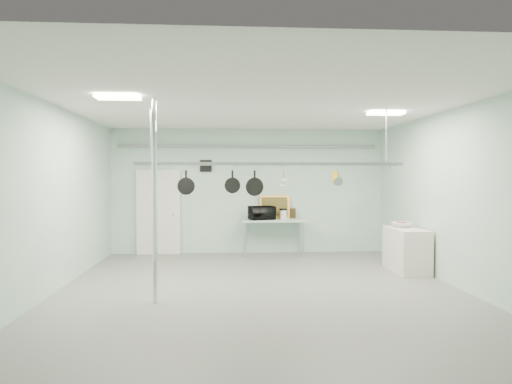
{
  "coord_description": "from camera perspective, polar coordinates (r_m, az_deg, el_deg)",
  "views": [
    {
      "loc": [
        -0.6,
        -7.78,
        1.97
      ],
      "look_at": [
        -0.01,
        1.0,
        1.68
      ],
      "focal_mm": 32.0,
      "sensor_mm": 36.0,
      "label": 1
    }
  ],
  "objects": [
    {
      "name": "pot_rack",
      "position": [
        8.12,
        1.81,
        3.75
      ],
      "size": [
        4.8,
        0.06,
        1.0
      ],
      "color": "#B7B7BC",
      "rests_on": "ceiling"
    },
    {
      "name": "saucepan",
      "position": [
        8.33,
        10.23,
        1.74
      ],
      "size": [
        0.16,
        0.1,
        0.27
      ],
      "primitive_type": null,
      "rotation": [
        0.0,
        0.0,
        -0.09
      ],
      "color": "#ACACB1",
      "rests_on": "pot_rack"
    },
    {
      "name": "painting_small",
      "position": [
        11.83,
        4.26,
        -2.66
      ],
      "size": [
        0.3,
        0.09,
        0.25
      ],
      "primitive_type": "cube",
      "rotation": [
        -0.17,
        0.0,
        -0.03
      ],
      "color": "#2E2210",
      "rests_on": "prep_table"
    },
    {
      "name": "fruit_cluster",
      "position": [
        10.2,
        17.75,
        -3.69
      ],
      "size": [
        0.24,
        0.24,
        0.09
      ],
      "primitive_type": null,
      "color": "#9F0E16",
      "rests_on": "fruit_bowl"
    },
    {
      "name": "fruit_bowl",
      "position": [
        10.21,
        17.74,
        -3.91
      ],
      "size": [
        0.45,
        0.45,
        0.1
      ],
      "primitive_type": "imported",
      "rotation": [
        0.0,
        0.0,
        0.1
      ],
      "color": "silver",
      "rests_on": "side_cabinet"
    },
    {
      "name": "microwave",
      "position": [
        11.35,
        0.74,
        -2.63
      ],
      "size": [
        0.7,
        0.57,
        0.33
      ],
      "primitive_type": "imported",
      "rotation": [
        0.0,
        0.0,
        3.44
      ],
      "color": "black",
      "rests_on": "prep_table"
    },
    {
      "name": "light_panel_right",
      "position": [
        8.98,
        15.93,
        9.46
      ],
      "size": [
        0.65,
        0.3,
        0.05
      ],
      "primitive_type": "cube",
      "color": "white",
      "rests_on": "ceiling"
    },
    {
      "name": "conduit_pipe",
      "position": [
        11.72,
        -0.91,
        5.72
      ],
      "size": [
        6.6,
        0.07,
        0.07
      ],
      "primitive_type": "cylinder",
      "rotation": [
        0.0,
        1.57,
        0.0
      ],
      "color": "gray",
      "rests_on": "back_wall"
    },
    {
      "name": "prep_table",
      "position": [
        11.49,
        2.17,
        -3.78
      ],
      "size": [
        1.6,
        0.7,
        0.91
      ],
      "color": "silver",
      "rests_on": "floor"
    },
    {
      "name": "skillet_left",
      "position": [
        8.11,
        -8.74,
        1.23
      ],
      "size": [
        0.3,
        0.07,
        0.42
      ],
      "primitive_type": null,
      "rotation": [
        0.0,
        0.0,
        -0.03
      ],
      "color": "black",
      "rests_on": "pot_rack"
    },
    {
      "name": "skillet_mid",
      "position": [
        8.08,
        -2.97,
        1.36
      ],
      "size": [
        0.28,
        0.09,
        0.39
      ],
      "primitive_type": null,
      "rotation": [
        0.0,
        0.0,
        -0.11
      ],
      "color": "black",
      "rests_on": "pot_rack"
    },
    {
      "name": "skillet_right",
      "position": [
        8.09,
        -0.17,
        1.09
      ],
      "size": [
        0.33,
        0.14,
        0.46
      ],
      "primitive_type": null,
      "rotation": [
        0.0,
        0.0,
        0.25
      ],
      "color": "black",
      "rests_on": "pot_rack"
    },
    {
      "name": "wall_vent",
      "position": [
        11.76,
        -6.29,
        3.26
      ],
      "size": [
        0.3,
        0.04,
        0.3
      ],
      "primitive_type": "cube",
      "color": "black",
      "rests_on": "back_wall"
    },
    {
      "name": "side_cabinet",
      "position": [
        10.03,
        18.3,
        -6.9
      ],
      "size": [
        0.6,
        1.2,
        0.9
      ],
      "primitive_type": "cube",
      "color": "silver",
      "rests_on": "floor"
    },
    {
      "name": "door",
      "position": [
        11.87,
        -12.08,
        -2.58
      ],
      "size": [
        1.1,
        0.1,
        2.2
      ],
      "primitive_type": "cube",
      "color": "silver",
      "rests_on": "floor"
    },
    {
      "name": "ceiling",
      "position": [
        7.89,
        0.56,
        10.81
      ],
      "size": [
        7.0,
        8.0,
        0.02
      ],
      "primitive_type": "cube",
      "color": "silver",
      "rests_on": "back_wall"
    },
    {
      "name": "back_wall",
      "position": [
        11.79,
        -0.93,
        0.11
      ],
      "size": [
        7.0,
        0.02,
        3.2
      ],
      "primitive_type": "cube",
      "color": "#9EBEB4",
      "rests_on": "floor"
    },
    {
      "name": "whisk",
      "position": [
        8.14,
        3.48,
        1.64
      ],
      "size": [
        0.15,
        0.15,
        0.31
      ],
      "primitive_type": null,
      "rotation": [
        0.0,
        0.0,
        0.03
      ],
      "color": "#B5B4B9",
      "rests_on": "pot_rack"
    },
    {
      "name": "right_wall",
      "position": [
        8.79,
        23.88,
        -0.66
      ],
      "size": [
        0.02,
        8.0,
        3.2
      ],
      "primitive_type": "cube",
      "color": "#9EBEB4",
      "rests_on": "floor"
    },
    {
      "name": "coffee_canister",
      "position": [
        11.54,
        3.41,
        -2.84
      ],
      "size": [
        0.23,
        0.23,
        0.22
      ],
      "primitive_type": "cylinder",
      "rotation": [
        0.0,
        0.0,
        0.36
      ],
      "color": "white",
      "rests_on": "prep_table"
    },
    {
      "name": "chrome_pole",
      "position": [
        7.27,
        -12.55,
        -1.04
      ],
      "size": [
        0.08,
        0.08,
        3.2
      ],
      "primitive_type": "cylinder",
      "color": "silver",
      "rests_on": "floor"
    },
    {
      "name": "light_panel_left",
      "position": [
        7.26,
        -16.87,
        11.28
      ],
      "size": [
        0.65,
        0.3,
        0.05
      ],
      "primitive_type": "cube",
      "color": "white",
      "rests_on": "ceiling"
    },
    {
      "name": "floor",
      "position": [
        8.04,
        0.56,
        -12.26
      ],
      "size": [
        8.0,
        8.0,
        0.0
      ],
      "primitive_type": "plane",
      "color": "gray",
      "rests_on": "ground"
    },
    {
      "name": "grater",
      "position": [
        8.31,
        9.8,
        1.95
      ],
      "size": [
        0.09,
        0.04,
        0.21
      ],
      "primitive_type": null,
      "rotation": [
        0.0,
        0.0,
        -0.32
      ],
      "color": "orange",
      "rests_on": "pot_rack"
    },
    {
      "name": "painting_large",
      "position": [
        11.77,
        2.33,
        -1.87
      ],
      "size": [
        0.78,
        0.13,
        0.58
      ],
      "primitive_type": "cube",
      "rotation": [
        -0.14,
        0.0,
        -0.0
      ],
      "color": "gold",
      "rests_on": "prep_table"
    }
  ]
}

